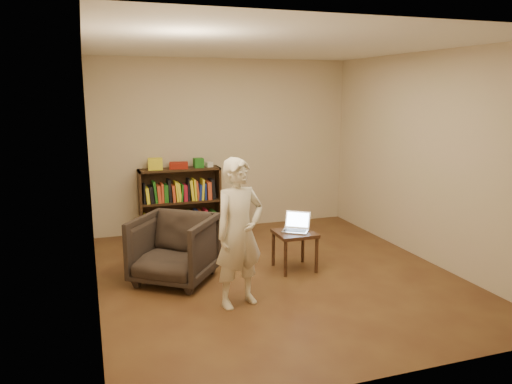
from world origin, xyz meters
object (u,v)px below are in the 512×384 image
object	(u,v)px
armchair	(174,249)
side_table	(295,238)
person	(239,233)
bookshelf	(180,205)
stool	(233,201)
laptop	(296,226)

from	to	relation	value
armchair	side_table	distance (m)	1.44
armchair	person	world-z (taller)	person
bookshelf	stool	size ratio (longest dim) A/B	2.09
bookshelf	armchair	world-z (taller)	bookshelf
bookshelf	stool	xyz separation A→B (m)	(0.80, -0.10, 0.02)
armchair	bookshelf	bearing A→B (deg)	113.67
bookshelf	side_table	bearing A→B (deg)	-62.54
armchair	laptop	size ratio (longest dim) A/B	1.97
bookshelf	stool	bearing A→B (deg)	-6.78
person	stool	bearing A→B (deg)	58.21
stool	laptop	size ratio (longest dim) A/B	1.35
armchair	person	size ratio (longest dim) A/B	0.56
armchair	laptop	xyz separation A→B (m)	(1.48, -0.03, 0.14)
bookshelf	side_table	world-z (taller)	bookshelf
stool	side_table	xyz separation A→B (m)	(0.22, -1.87, -0.07)
armchair	person	xyz separation A→B (m)	(0.51, -0.84, 0.37)
stool	armchair	size ratio (longest dim) A/B	0.69
stool	side_table	distance (m)	1.89
stool	person	world-z (taller)	person
side_table	person	xyz separation A→B (m)	(-0.92, -0.75, 0.36)
side_table	person	world-z (taller)	person
armchair	side_table	size ratio (longest dim) A/B	1.79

